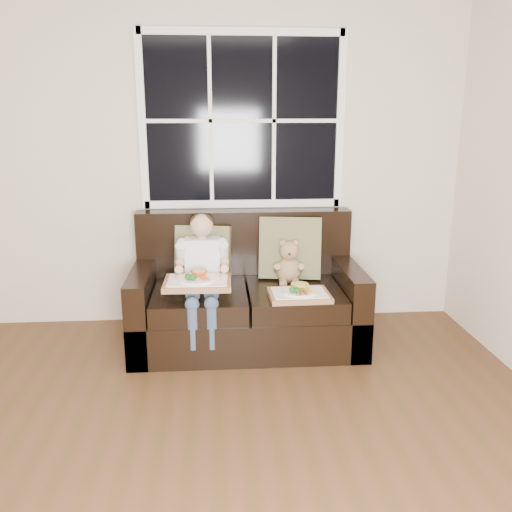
{
  "coord_description": "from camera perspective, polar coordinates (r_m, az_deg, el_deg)",
  "views": [
    {
      "loc": [
        0.25,
        -1.9,
        1.71
      ],
      "look_at": [
        0.52,
        1.85,
        0.71
      ],
      "focal_mm": 38.0,
      "sensor_mm": 36.0,
      "label": 1
    }
  ],
  "objects": [
    {
      "name": "child",
      "position": [
        3.95,
        -5.67,
        -0.96
      ],
      "size": [
        0.37,
        0.59,
        0.85
      ],
      "color": "white",
      "rests_on": "loveseat"
    },
    {
      "name": "teddy_bear",
      "position": [
        4.15,
        3.48,
        -0.91
      ],
      "size": [
        0.21,
        0.26,
        0.35
      ],
      "rotation": [
        0.0,
        0.0,
        -0.08
      ],
      "color": "tan",
      "rests_on": "loveseat"
    },
    {
      "name": "pillow_right",
      "position": [
        4.24,
        3.61,
        0.86
      ],
      "size": [
        0.51,
        0.29,
        0.49
      ],
      "rotation": [
        -0.21,
        0.0,
        -0.15
      ],
      "color": "#6C6943",
      "rests_on": "loveseat"
    },
    {
      "name": "tray_left",
      "position": [
        3.79,
        -6.17,
        -2.67
      ],
      "size": [
        0.47,
        0.36,
        0.11
      ],
      "rotation": [
        0.0,
        0.0,
        -0.02
      ],
      "color": "#A06A48",
      "rests_on": "child"
    },
    {
      "name": "pillow_left",
      "position": [
        4.21,
        -5.61,
        0.32
      ],
      "size": [
        0.45,
        0.26,
        0.44
      ],
      "rotation": [
        -0.21,
        0.0,
        -0.17
      ],
      "color": "#6C6943",
      "rests_on": "loveseat"
    },
    {
      "name": "window_back",
      "position": [
        4.39,
        -1.45,
        14.04
      ],
      "size": [
        1.62,
        0.04,
        1.37
      ],
      "color": "black",
      "rests_on": "room_walls"
    },
    {
      "name": "room_walls",
      "position": [
        1.92,
        -11.79,
        11.03
      ],
      "size": [
        4.52,
        5.02,
        2.71
      ],
      "color": "beige",
      "rests_on": "ground"
    },
    {
      "name": "tray_right",
      "position": [
        3.83,
        4.57,
        -3.96
      ],
      "size": [
        0.43,
        0.33,
        0.1
      ],
      "rotation": [
        0.0,
        0.0,
        0.03
      ],
      "color": "#A06A48",
      "rests_on": "loveseat"
    },
    {
      "name": "loveseat",
      "position": [
        4.17,
        -1.02,
        -4.81
      ],
      "size": [
        1.7,
        0.92,
        0.96
      ],
      "color": "black",
      "rests_on": "ground"
    }
  ]
}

